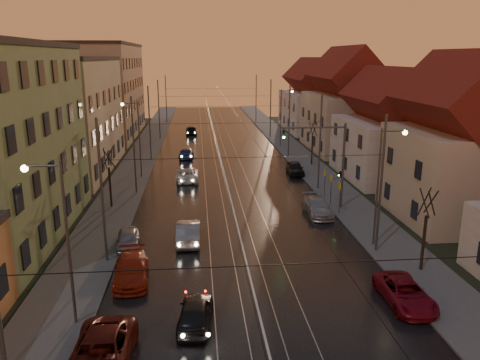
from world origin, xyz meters
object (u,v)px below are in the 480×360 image
object	(u,v)px
traffic_light_mast	(332,155)
parked_right_0	(405,293)
driving_car_2	(187,175)
parked_right_1	(318,207)
street_lamp_3	(283,112)
street_lamp_2	(136,132)
driving_car_3	(187,153)
street_lamp_0	(60,229)
driving_car_0	(196,313)
parked_left_1	(100,355)
parked_left_2	(131,270)
driving_car_4	(191,130)
street_lamp_1	(383,176)
driving_car_1	(188,232)
parked_left_3	(128,239)
parked_right_2	(295,168)

from	to	relation	value
traffic_light_mast	parked_right_0	xyz separation A→B (m)	(-0.39, -15.54, -3.98)
driving_car_2	parked_right_1	xyz separation A→B (m)	(10.65, -11.51, 0.01)
street_lamp_3	driving_car_2	world-z (taller)	street_lamp_3
street_lamp_2	driving_car_3	xyz separation A→B (m)	(4.86, 9.44, -4.26)
street_lamp_0	parked_right_0	size ratio (longest dim) A/B	1.80
street_lamp_2	traffic_light_mast	bearing A→B (deg)	-35.07
street_lamp_3	driving_car_2	size ratio (longest dim) A/B	1.67
driving_car_0	parked_left_1	bearing A→B (deg)	43.73
driving_car_2	driving_car_3	world-z (taller)	driving_car_2
driving_car_3	parked_left_1	world-z (taller)	parked_left_1
street_lamp_0	driving_car_0	bearing A→B (deg)	-5.09
parked_left_2	driving_car_0	bearing A→B (deg)	-58.21
street_lamp_3	parked_left_1	size ratio (longest dim) A/B	1.52
street_lamp_2	street_lamp_3	xyz separation A→B (m)	(18.21, 16.00, 0.00)
street_lamp_3	parked_left_1	world-z (taller)	street_lamp_3
parked_left_1	parked_right_1	distance (m)	22.80
street_lamp_3	parked_right_1	size ratio (longest dim) A/B	1.73
driving_car_4	parked_left_2	bearing A→B (deg)	85.08
street_lamp_1	driving_car_1	size ratio (longest dim) A/B	1.78
traffic_light_mast	parked_left_3	distance (m)	17.47
driving_car_4	street_lamp_2	bearing A→B (deg)	77.55
street_lamp_0	parked_left_1	bearing A→B (deg)	-58.83
street_lamp_0	driving_car_1	bearing A→B (deg)	60.97
street_lamp_1	driving_car_1	xyz separation A→B (m)	(-12.73, 1.88, -4.15)
street_lamp_2	driving_car_1	size ratio (longest dim) A/B	1.78
driving_car_3	parked_left_3	size ratio (longest dim) A/B	1.18
traffic_light_mast	parked_left_2	xyz separation A→B (m)	(-14.78, -11.57, -3.93)
street_lamp_0	parked_left_3	xyz separation A→B (m)	(1.50, 9.19, -4.26)
parked_left_3	parked_left_2	bearing A→B (deg)	-86.37
driving_car_3	driving_car_4	xyz separation A→B (m)	(0.44, 18.20, 0.13)
parked_left_1	driving_car_3	bearing A→B (deg)	87.82
driving_car_2	driving_car_3	bearing A→B (deg)	-89.07
parked_left_3	parked_right_0	xyz separation A→B (m)	(15.20, -8.74, -0.00)
driving_car_3	parked_right_2	distance (m)	15.15
driving_car_4	parked_left_3	distance (m)	46.60
parked_left_3	traffic_light_mast	bearing A→B (deg)	17.47
street_lamp_1	driving_car_4	distance (m)	49.53
street_lamp_1	parked_right_2	world-z (taller)	street_lamp_1
driving_car_0	driving_car_2	xyz separation A→B (m)	(-0.83, 26.76, 0.01)
traffic_light_mast	driving_car_2	xyz separation A→B (m)	(-11.95, 10.23, -3.93)
parked_left_2	street_lamp_1	bearing A→B (deg)	8.05
driving_car_4	driving_car_2	bearing A→B (deg)	88.12
street_lamp_3	driving_car_3	bearing A→B (deg)	-153.84
street_lamp_2	street_lamp_3	size ratio (longest dim) A/B	1.00
street_lamp_1	street_lamp_0	bearing A→B (deg)	-156.28
driving_car_2	parked_right_2	world-z (taller)	parked_right_2
driving_car_0	parked_left_2	world-z (taller)	parked_left_2
street_lamp_0	parked_left_1	distance (m)	5.87
driving_car_3	parked_right_0	size ratio (longest dim) A/B	0.97
parked_right_2	street_lamp_2	bearing A→B (deg)	-177.59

